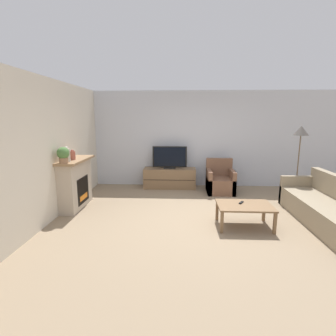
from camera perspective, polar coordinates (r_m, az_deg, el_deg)
name	(u,v)px	position (r m, az deg, el deg)	size (l,w,h in m)	color
ground_plane	(200,217)	(5.38, 7.07, -10.55)	(24.00, 24.00, 0.00)	#89755B
wall_back	(195,139)	(7.57, 5.90, 6.25)	(12.00, 0.06, 2.70)	silver
wall_left	(53,149)	(5.62, -23.66, 3.74)	(0.06, 12.00, 2.70)	beige
fireplace	(76,183)	(6.10, -19.49, -3.06)	(0.44, 1.25, 1.09)	#B7A893
mantel_vase_left	(67,155)	(5.63, -21.19, 2.71)	(0.14, 0.14, 0.31)	beige
mantel_vase_centre_left	(73,155)	(5.89, -20.07, 2.67)	(0.12, 0.12, 0.22)	#994C3D
potted_plant	(63,154)	(5.49, -21.86, 2.76)	(0.24, 0.24, 0.32)	#936B4C
tv_stand	(170,178)	(7.42, 0.36, -2.19)	(1.45, 0.51, 0.56)	brown
tv	(170,158)	(7.30, 0.37, 2.15)	(0.95, 0.18, 0.62)	black
armchair	(220,182)	(7.10, 11.25, -2.93)	(0.70, 0.76, 0.88)	brown
coffee_table	(245,207)	(4.99, 16.34, -8.21)	(0.98, 0.68, 0.42)	brown
remote	(241,203)	(5.04, 15.66, -7.27)	(0.12, 0.15, 0.02)	black
couch	(330,210)	(5.74, 31.76, -7.77)	(0.83, 2.50, 0.86)	gray
floor_lamp	(301,136)	(6.91, 26.93, 6.33)	(0.35, 0.35, 1.77)	black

